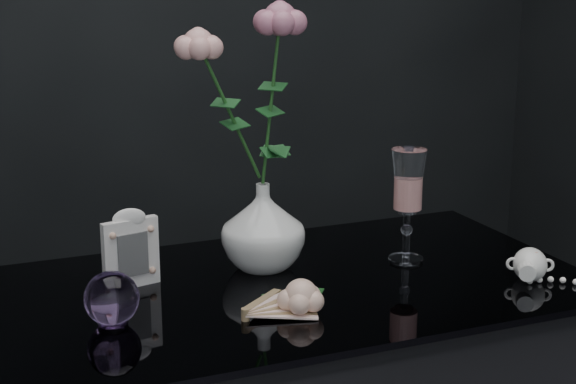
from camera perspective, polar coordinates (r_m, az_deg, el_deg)
name	(u,v)px	position (r m, az deg, el deg)	size (l,w,h in m)	color
vase	(263,227)	(1.60, -1.62, -2.26)	(0.15, 0.15, 0.16)	white
wine_glass	(408,206)	(1.65, 7.73, -0.90)	(0.07, 0.07, 0.21)	white
picture_frame	(131,248)	(1.54, -10.15, -3.58)	(0.10, 0.08, 0.14)	white
paperweight	(112,298)	(1.40, -11.33, -6.75)	(0.09, 0.09, 0.09)	#956FB4
paper_fan	(245,313)	(1.40, -2.77, -7.83)	(0.23, 0.18, 0.02)	beige
loose_rose	(301,296)	(1.42, 0.85, -6.75)	(0.13, 0.17, 0.06)	#FFBFA4
pearl_jar	(530,263)	(1.62, 15.38, -4.45)	(0.21, 0.21, 0.06)	white
roses	(248,90)	(1.53, -2.58, 6.59)	(0.23, 0.11, 0.37)	#F6A69E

